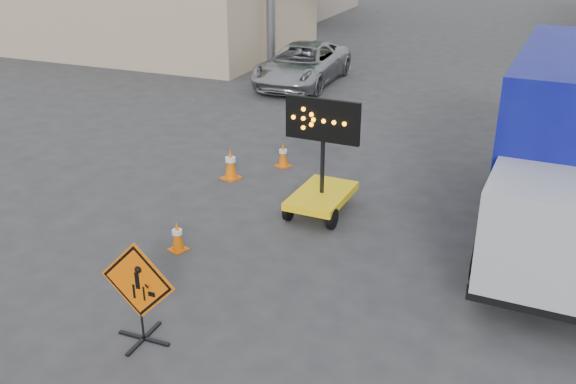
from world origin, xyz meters
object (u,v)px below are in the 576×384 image
Objects in this scene: pickup_truck at (302,64)px; box_truck at (569,158)px; arrow_board at (322,188)px; construction_sign at (139,290)px.

pickup_truck is 13.88m from box_truck.
box_truck is at bearing -47.16° from pickup_truck.
arrow_board is 0.33× the size of box_truck.
construction_sign is 16.80m from pickup_truck.
pickup_truck is at bearing 115.66° from arrow_board.
construction_sign is 5.58m from arrow_board.
construction_sign is 0.31× the size of pickup_truck.
pickup_truck is 0.70× the size of box_truck.
pickup_truck is (-4.78, 10.87, 0.17)m from arrow_board.
construction_sign is at bearing -78.25° from pickup_truck.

